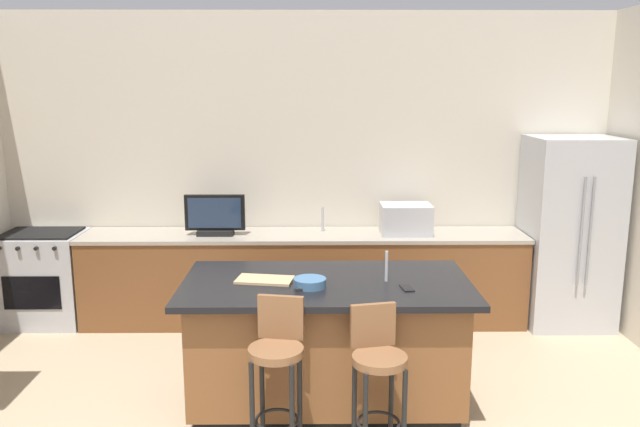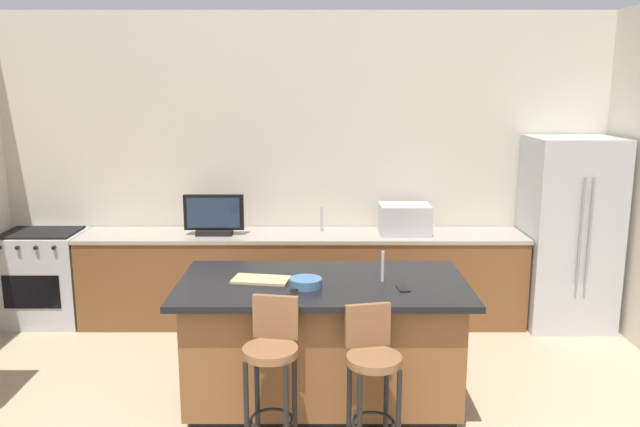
# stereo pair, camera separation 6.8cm
# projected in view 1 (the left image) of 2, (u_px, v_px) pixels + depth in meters

# --- Properties ---
(wall_back) EXTENTS (6.47, 0.12, 2.99)m
(wall_back) POSITION_uv_depth(u_px,v_px,m) (306.00, 166.00, 6.37)
(wall_back) COLOR beige
(wall_back) RESTS_ON ground_plane
(counter_back) EXTENTS (4.27, 0.62, 0.89)m
(counter_back) POSITION_uv_depth(u_px,v_px,m) (304.00, 278.00, 6.21)
(counter_back) COLOR brown
(counter_back) RESTS_ON ground_plane
(kitchen_island) EXTENTS (2.04, 1.07, 0.93)m
(kitchen_island) POSITION_uv_depth(u_px,v_px,m) (326.00, 342.00, 4.58)
(kitchen_island) COLOR black
(kitchen_island) RESTS_ON ground_plane
(refrigerator) EXTENTS (0.80, 0.74, 1.82)m
(refrigerator) POSITION_uv_depth(u_px,v_px,m) (568.00, 232.00, 6.09)
(refrigerator) COLOR #B7BABF
(refrigerator) RESTS_ON ground_plane
(range_oven) EXTENTS (0.76, 0.63, 0.91)m
(range_oven) POSITION_uv_depth(u_px,v_px,m) (45.00, 278.00, 6.18)
(range_oven) COLOR #B7BABF
(range_oven) RESTS_ON ground_plane
(microwave) EXTENTS (0.48, 0.36, 0.28)m
(microwave) POSITION_uv_depth(u_px,v_px,m) (406.00, 219.00, 6.10)
(microwave) COLOR #B7BABF
(microwave) RESTS_ON counter_back
(tv_monitor) EXTENTS (0.57, 0.16, 0.39)m
(tv_monitor) POSITION_uv_depth(u_px,v_px,m) (215.00, 217.00, 6.03)
(tv_monitor) COLOR black
(tv_monitor) RESTS_ON counter_back
(sink_faucet_back) EXTENTS (0.02, 0.02, 0.24)m
(sink_faucet_back) POSITION_uv_depth(u_px,v_px,m) (323.00, 219.00, 6.20)
(sink_faucet_back) COLOR #B2B2B7
(sink_faucet_back) RESTS_ON counter_back
(sink_faucet_island) EXTENTS (0.02, 0.02, 0.22)m
(sink_faucet_island) POSITION_uv_depth(u_px,v_px,m) (386.00, 266.00, 4.47)
(sink_faucet_island) COLOR #B2B2B7
(sink_faucet_island) RESTS_ON kitchen_island
(bar_stool_left) EXTENTS (0.34, 0.36, 1.01)m
(bar_stool_left) POSITION_uv_depth(u_px,v_px,m) (277.00, 364.00, 3.90)
(bar_stool_left) COLOR brown
(bar_stool_left) RESTS_ON ground_plane
(bar_stool_right) EXTENTS (0.35, 0.36, 0.96)m
(bar_stool_right) POSITION_uv_depth(u_px,v_px,m) (378.00, 370.00, 3.91)
(bar_stool_right) COLOR brown
(bar_stool_right) RESTS_ON ground_plane
(fruit_bowl) EXTENTS (0.22, 0.22, 0.06)m
(fruit_bowl) POSITION_uv_depth(u_px,v_px,m) (310.00, 283.00, 4.36)
(fruit_bowl) COLOR #3F668C
(fruit_bowl) RESTS_ON kitchen_island
(cell_phone) EXTENTS (0.09, 0.16, 0.01)m
(cell_phone) POSITION_uv_depth(u_px,v_px,m) (407.00, 288.00, 4.33)
(cell_phone) COLOR black
(cell_phone) RESTS_ON kitchen_island
(tv_remote) EXTENTS (0.06, 0.17, 0.02)m
(tv_remote) POSITION_uv_depth(u_px,v_px,m) (299.00, 287.00, 4.34)
(tv_remote) COLOR black
(tv_remote) RESTS_ON kitchen_island
(cutting_board) EXTENTS (0.43, 0.28, 0.02)m
(cutting_board) POSITION_uv_depth(u_px,v_px,m) (265.00, 280.00, 4.49)
(cutting_board) COLOR tan
(cutting_board) RESTS_ON kitchen_island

